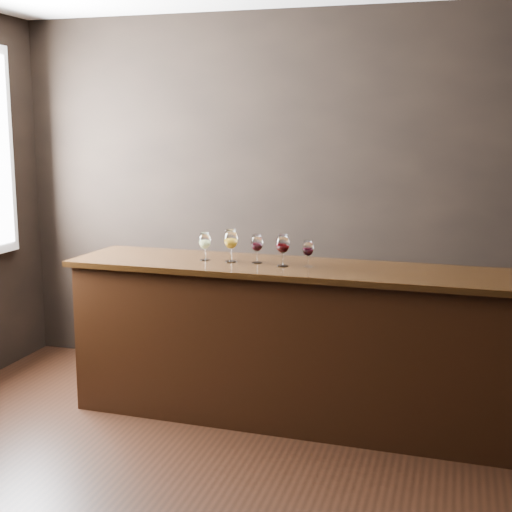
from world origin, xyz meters
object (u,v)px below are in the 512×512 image
(glass_red_a, at_px, (257,244))
(glass_red_c, at_px, (308,249))
(back_bar_shelf, at_px, (284,330))
(glass_red_b, at_px, (283,245))
(bar_counter, at_px, (290,346))
(glass_white, at_px, (205,241))
(glass_amber, at_px, (231,240))

(glass_red_a, distance_m, glass_red_c, 0.35)
(back_bar_shelf, height_order, glass_red_b, glass_red_b)
(bar_counter, bearing_deg, glass_red_b, -139.16)
(glass_red_b, height_order, glass_red_c, glass_red_b)
(glass_red_a, height_order, glass_red_b, glass_red_b)
(back_bar_shelf, xyz_separation_m, glass_white, (-0.37, -0.72, 0.79))
(bar_counter, distance_m, glass_white, 0.90)
(glass_red_a, relative_size, glass_red_c, 1.11)
(bar_counter, distance_m, glass_amber, 0.80)
(glass_white, distance_m, glass_red_a, 0.36)
(glass_white, height_order, glass_red_c, glass_white)
(bar_counter, relative_size, glass_red_c, 16.93)
(glass_red_b, distance_m, glass_red_c, 0.16)
(glass_amber, height_order, glass_red_c, glass_amber)
(glass_red_a, height_order, glass_red_c, glass_red_a)
(glass_red_b, bearing_deg, bar_counter, 38.44)
(glass_amber, bearing_deg, glass_red_b, -8.47)
(glass_red_c, bearing_deg, back_bar_shelf, 114.15)
(bar_counter, xyz_separation_m, glass_red_b, (-0.05, -0.04, 0.68))
(back_bar_shelf, relative_size, glass_red_b, 10.29)
(glass_red_b, bearing_deg, glass_amber, 171.53)
(glass_white, bearing_deg, glass_red_c, -2.42)
(bar_counter, bearing_deg, glass_white, -179.96)
(bar_counter, xyz_separation_m, glass_red_c, (0.11, -0.01, 0.66))
(glass_red_b, xyz_separation_m, glass_red_c, (0.16, 0.03, -0.03))
(back_bar_shelf, bearing_deg, bar_counter, -73.21)
(back_bar_shelf, height_order, glass_red_a, glass_red_a)
(glass_red_c, bearing_deg, glass_amber, 177.52)
(bar_counter, height_order, glass_red_b, glass_red_b)
(glass_red_a, bearing_deg, glass_white, -179.62)
(back_bar_shelf, xyz_separation_m, glass_red_c, (0.34, -0.75, 0.77))
(glass_amber, bearing_deg, glass_white, 177.77)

